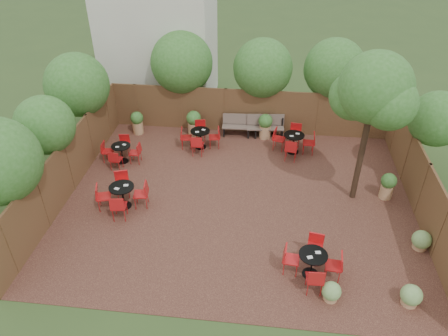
# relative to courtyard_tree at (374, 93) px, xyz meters

# --- Properties ---
(ground) EXTENTS (80.00, 80.00, 0.00)m
(ground) POSITION_rel_courtyard_tree_xyz_m (-4.00, -0.66, -3.99)
(ground) COLOR #354F23
(ground) RESTS_ON ground
(courtyard_paving) EXTENTS (12.00, 10.00, 0.02)m
(courtyard_paving) POSITION_rel_courtyard_tree_xyz_m (-4.00, -0.66, -3.98)
(courtyard_paving) COLOR #3B1F18
(courtyard_paving) RESTS_ON ground
(fence_back) EXTENTS (12.00, 0.08, 2.00)m
(fence_back) POSITION_rel_courtyard_tree_xyz_m (-4.00, 4.34, -2.99)
(fence_back) COLOR #4C311C
(fence_back) RESTS_ON ground
(fence_left) EXTENTS (0.08, 10.00, 2.00)m
(fence_left) POSITION_rel_courtyard_tree_xyz_m (-10.00, -0.66, -2.99)
(fence_left) COLOR #4C311C
(fence_left) RESTS_ON ground
(fence_right) EXTENTS (0.08, 10.00, 2.00)m
(fence_right) POSITION_rel_courtyard_tree_xyz_m (2.00, -0.66, -2.99)
(fence_right) COLOR #4C311C
(fence_right) RESTS_ON ground
(neighbour_building) EXTENTS (5.00, 4.00, 8.00)m
(neighbour_building) POSITION_rel_courtyard_tree_xyz_m (-8.50, 7.34, 0.01)
(neighbour_building) COLOR beige
(neighbour_building) RESTS_ON ground
(overhang_foliage) EXTENTS (15.54, 10.86, 2.69)m
(overhang_foliage) POSITION_rel_courtyard_tree_xyz_m (-6.11, 2.53, -1.25)
(overhang_foliage) COLOR #306922
(overhang_foliage) RESTS_ON ground
(courtyard_tree) EXTENTS (2.51, 2.41, 5.27)m
(courtyard_tree) POSITION_rel_courtyard_tree_xyz_m (0.00, 0.00, 0.00)
(courtyard_tree) COLOR black
(courtyard_tree) RESTS_ON courtyard_paving
(park_bench_left) EXTENTS (1.64, 0.65, 0.99)m
(park_bench_left) POSITION_rel_courtyard_tree_xyz_m (-3.24, 3.97, -3.46)
(park_bench_left) COLOR brown
(park_bench_left) RESTS_ON courtyard_paving
(park_bench_right) EXTENTS (1.55, 0.56, 0.95)m
(park_bench_right) POSITION_rel_courtyard_tree_xyz_m (-4.33, 3.97, -3.48)
(park_bench_right) COLOR brown
(park_bench_right) RESTS_ON courtyard_paving
(bistro_tables) EXTENTS (8.71, 8.26, 0.96)m
(bistro_tables) POSITION_rel_courtyard_tree_xyz_m (-5.14, 0.27, -3.50)
(bistro_tables) COLOR black
(bistro_tables) RESTS_ON courtyard_paving
(planters) EXTENTS (10.52, 4.32, 1.15)m
(planters) POSITION_rel_courtyard_tree_xyz_m (-4.57, 3.03, -3.39)
(planters) COLOR tan
(planters) RESTS_ON courtyard_paving
(low_shrubs) EXTENTS (3.42, 2.80, 0.62)m
(low_shrubs) POSITION_rel_courtyard_tree_xyz_m (0.62, -3.74, -3.68)
(low_shrubs) COLOR tan
(low_shrubs) RESTS_ON courtyard_paving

